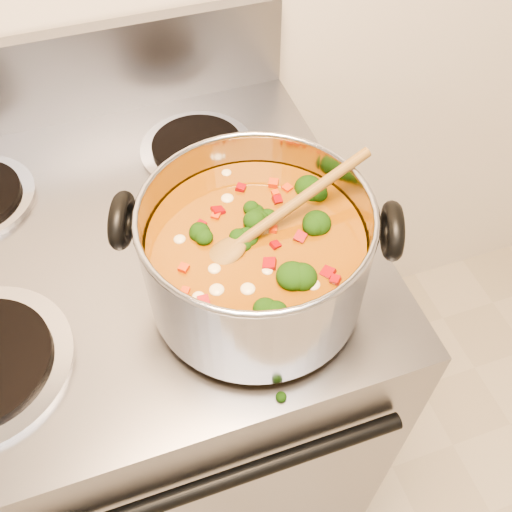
% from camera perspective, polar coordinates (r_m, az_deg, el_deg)
% --- Properties ---
extents(electric_range, '(0.77, 0.70, 1.08)m').
position_cam_1_polar(electric_range, '(1.25, -10.58, -11.92)').
color(electric_range, gray).
rests_on(electric_range, ground).
extents(stockpot, '(0.34, 0.29, 0.17)m').
position_cam_1_polar(stockpot, '(0.72, 0.01, 0.01)').
color(stockpot, '#A3A2AA').
rests_on(stockpot, electric_range).
extents(wooden_spoon, '(0.24, 0.09, 0.08)m').
position_cam_1_polar(wooden_spoon, '(0.68, 0.63, 2.93)').
color(wooden_spoon, brown).
rests_on(wooden_spoon, stockpot).
extents(cooktop_crumbs, '(0.28, 0.34, 0.01)m').
position_cam_1_polar(cooktop_crumbs, '(0.77, -1.79, -6.20)').
color(cooktop_crumbs, black).
rests_on(cooktop_crumbs, electric_range).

